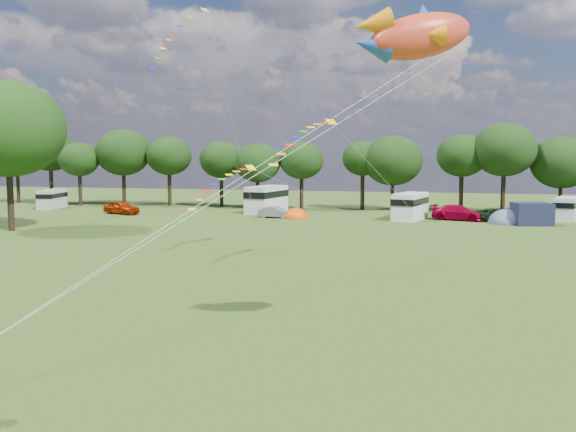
% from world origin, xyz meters
% --- Properties ---
extents(ground_plane, '(180.00, 180.00, 0.00)m').
position_xyz_m(ground_plane, '(0.00, 0.00, 0.00)').
color(ground_plane, black).
rests_on(ground_plane, ground).
extents(tree_line, '(102.98, 10.98, 10.27)m').
position_xyz_m(tree_line, '(5.30, 54.99, 6.35)').
color(tree_line, black).
rests_on(tree_line, ground).
extents(big_tree, '(10.00, 10.00, 13.28)m').
position_xyz_m(big_tree, '(-30.00, 28.00, 9.02)').
color(big_tree, black).
rests_on(big_tree, ground).
extents(car_a, '(4.94, 3.29, 1.53)m').
position_xyz_m(car_a, '(-27.64, 43.98, 0.77)').
color(car_a, '#962203').
rests_on(car_a, ground).
extents(car_b, '(3.62, 1.74, 1.23)m').
position_xyz_m(car_b, '(-9.72, 43.92, 0.61)').
color(car_b, gray).
rests_on(car_b, ground).
extents(car_c, '(5.60, 3.55, 1.56)m').
position_xyz_m(car_c, '(9.08, 45.97, 0.78)').
color(car_c, maroon).
rests_on(car_c, ground).
extents(car_d, '(5.04, 2.97, 1.29)m').
position_xyz_m(car_d, '(12.96, 45.45, 0.65)').
color(car_d, black).
rests_on(car_d, ground).
extents(campervan_a, '(2.72, 4.97, 2.31)m').
position_xyz_m(campervan_a, '(-39.48, 48.68, 1.24)').
color(campervan_a, '#B2B2B4').
rests_on(campervan_a, ground).
extents(campervan_b, '(3.90, 6.68, 3.07)m').
position_xyz_m(campervan_b, '(-12.18, 49.35, 1.65)').
color(campervan_b, silver).
rests_on(campervan_b, ground).
extents(campervan_c, '(3.72, 6.02, 2.74)m').
position_xyz_m(campervan_c, '(4.23, 45.48, 1.47)').
color(campervan_c, silver).
rests_on(campervan_c, ground).
extents(campervan_d, '(3.46, 5.18, 2.34)m').
position_xyz_m(campervan_d, '(19.97, 48.79, 1.26)').
color(campervan_d, silver).
rests_on(campervan_d, ground).
extents(tent_orange, '(2.79, 3.06, 2.18)m').
position_xyz_m(tent_orange, '(-7.59, 44.14, 0.02)').
color(tent_orange, '#E24905').
rests_on(tent_orange, ground).
extents(tent_greyblue, '(3.75, 4.11, 2.79)m').
position_xyz_m(tent_greyblue, '(13.65, 44.05, 0.02)').
color(tent_greyblue, '#4E5871').
rests_on(tent_greyblue, ground).
extents(awning_navy, '(3.91, 3.42, 2.13)m').
position_xyz_m(awning_navy, '(15.83, 43.24, 1.06)').
color(awning_navy, '#1A1C38').
rests_on(awning_navy, ground).
extents(fish_kite, '(4.28, 2.70, 2.25)m').
position_xyz_m(fish_kite, '(5.97, 0.21, 10.87)').
color(fish_kite, red).
rests_on(fish_kite, ground).
extents(streamer_kite_a, '(3.35, 5.68, 5.79)m').
position_xyz_m(streamer_kite_a, '(-14.00, 29.57, 17.30)').
color(streamer_kite_a, yellow).
rests_on(streamer_kite_a, ground).
extents(streamer_kite_b, '(4.34, 4.76, 3.83)m').
position_xyz_m(streamer_kite_b, '(-8.03, 22.08, 4.78)').
color(streamer_kite_b, '#FDED0F').
rests_on(streamer_kite_b, ground).
extents(streamer_kite_c, '(3.18, 4.93, 2.80)m').
position_xyz_m(streamer_kite_c, '(-0.52, 15.62, 8.12)').
color(streamer_kite_c, '#DEE601').
rests_on(streamer_kite_c, ground).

